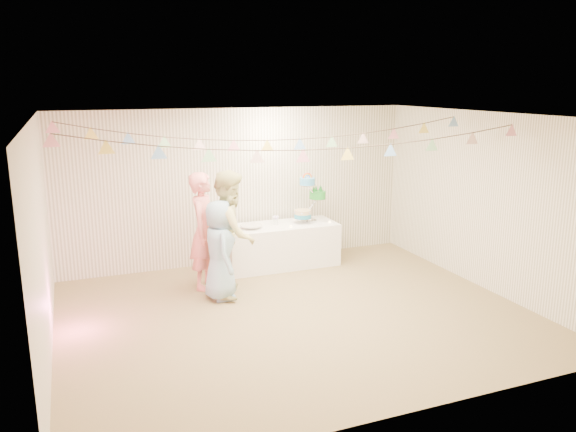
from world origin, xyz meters
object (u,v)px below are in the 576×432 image
object	(u,v)px
cake_stand	(310,196)
person_adult_a	(205,231)
table	(280,245)
person_adult_b	(231,233)
person_child	(220,250)

from	to	relation	value
cake_stand	person_adult_a	distance (m)	2.05
table	person_adult_b	distance (m)	1.54
table	person_adult_b	world-z (taller)	person_adult_b
person_adult_b	table	bearing A→B (deg)	-30.58
person_adult_a	person_adult_b	size ratio (longest dim) A/B	0.96
table	cake_stand	distance (m)	0.96
person_adult_b	person_child	distance (m)	0.31
table	person_child	bearing A→B (deg)	-141.07
table	cake_stand	size ratio (longest dim) A/B	2.42
cake_stand	person_adult_b	size ratio (longest dim) A/B	0.43
person_adult_a	person_adult_b	world-z (taller)	person_adult_b
table	person_child	world-z (taller)	person_child
person_adult_b	person_child	bearing A→B (deg)	143.41
person_adult_b	cake_stand	bearing A→B (deg)	-39.98
table	person_adult_b	bearing A→B (deg)	-140.19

